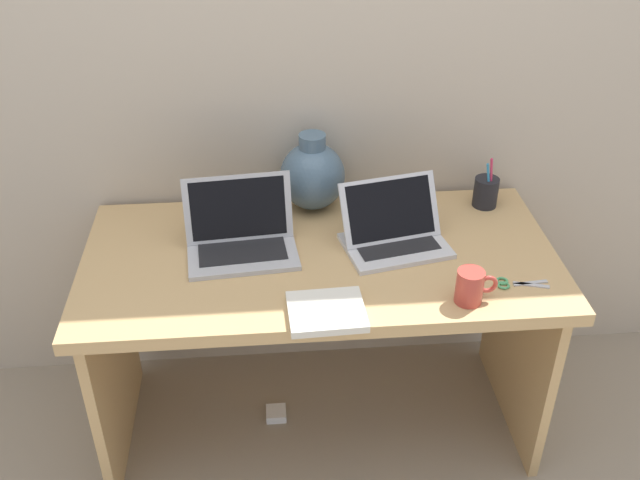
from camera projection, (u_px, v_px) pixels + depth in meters
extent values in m
plane|color=gray|center=(320.00, 421.00, 2.54)|extent=(6.00, 6.00, 0.00)
cube|color=#BCAD99|center=(309.00, 50.00, 2.21)|extent=(4.40, 0.04, 2.40)
cube|color=tan|center=(320.00, 260.00, 2.17)|extent=(1.41, 0.69, 0.04)
cube|color=tan|center=(113.00, 361.00, 2.31)|extent=(0.03, 0.59, 0.67)
cube|color=tan|center=(519.00, 338.00, 2.41)|extent=(0.03, 0.59, 0.67)
cube|color=#B2B2B7|center=(243.00, 253.00, 2.15)|extent=(0.34, 0.25, 0.01)
cube|color=black|center=(242.00, 251.00, 2.14)|extent=(0.27, 0.15, 0.00)
cube|color=#B2B2B7|center=(238.00, 208.00, 2.16)|extent=(0.33, 0.09, 0.20)
cube|color=black|center=(238.00, 208.00, 2.16)|extent=(0.29, 0.08, 0.18)
cube|color=silver|center=(396.00, 246.00, 2.18)|extent=(0.34, 0.27, 0.01)
cube|color=black|center=(396.00, 243.00, 2.17)|extent=(0.26, 0.17, 0.00)
cube|color=silver|center=(390.00, 209.00, 2.18)|extent=(0.32, 0.16, 0.18)
cube|color=black|center=(390.00, 209.00, 2.18)|extent=(0.28, 0.15, 0.16)
ellipsoid|color=slate|center=(312.00, 176.00, 2.34)|extent=(0.21, 0.21, 0.22)
cylinder|color=slate|center=(312.00, 141.00, 2.27)|extent=(0.09, 0.09, 0.05)
cube|color=silver|center=(327.00, 312.00, 1.91)|extent=(0.21, 0.18, 0.02)
cylinder|color=#B23D33|center=(469.00, 287.00, 1.94)|extent=(0.07, 0.07, 0.10)
torus|color=#B23D33|center=(488.00, 284.00, 1.94)|extent=(0.05, 0.01, 0.05)
cylinder|color=black|center=(486.00, 192.00, 2.37)|extent=(0.08, 0.08, 0.10)
cylinder|color=#D83359|center=(491.00, 179.00, 2.33)|extent=(0.03, 0.02, 0.15)
cylinder|color=#338CBF|center=(489.00, 182.00, 2.33)|extent=(0.03, 0.01, 0.13)
cube|color=#B7B7BC|center=(530.00, 283.00, 2.03)|extent=(0.10, 0.02, 0.00)
cube|color=#B7B7BC|center=(531.00, 285.00, 2.02)|extent=(0.10, 0.04, 0.00)
torus|color=#4CA566|center=(504.00, 285.00, 2.02)|extent=(0.03, 0.03, 0.01)
torus|color=#4CA566|center=(502.00, 281.00, 2.04)|extent=(0.04, 0.04, 0.01)
cube|color=white|center=(276.00, 414.00, 2.55)|extent=(0.07, 0.07, 0.03)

